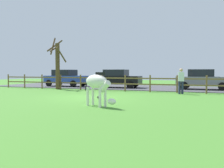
% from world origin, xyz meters
% --- Properties ---
extents(ground_plane, '(60.00, 60.00, 0.00)m').
position_xyz_m(ground_plane, '(0.00, 0.00, 0.00)').
color(ground_plane, '#47842D').
extents(parking_asphalt, '(28.00, 7.40, 0.05)m').
position_xyz_m(parking_asphalt, '(0.00, 9.30, 0.03)').
color(parking_asphalt, '#47474C').
rests_on(parking_asphalt, ground_plane).
extents(paddock_fence, '(20.66, 0.11, 1.19)m').
position_xyz_m(paddock_fence, '(-0.72, 5.00, 0.68)').
color(paddock_fence, brown).
rests_on(paddock_fence, ground_plane).
extents(bare_tree, '(1.60, 1.58, 4.20)m').
position_xyz_m(bare_tree, '(-5.54, 4.78, 2.08)').
color(bare_tree, '#513A23').
rests_on(bare_tree, ground_plane).
extents(zebra, '(1.81, 1.05, 1.41)m').
position_xyz_m(zebra, '(2.02, -3.23, 0.93)').
color(zebra, white).
rests_on(zebra, ground_plane).
extents(crow_on_grass, '(0.21, 0.10, 0.20)m').
position_xyz_m(crow_on_grass, '(0.94, -0.88, 0.13)').
color(crow_on_grass, black).
rests_on(crow_on_grass, ground_plane).
extents(parked_car_blue, '(4.04, 1.96, 1.56)m').
position_xyz_m(parked_car_blue, '(-6.88, 8.01, 0.84)').
color(parked_car_blue, '#2D4CAD').
rests_on(parked_car_blue, parking_asphalt).
extents(parked_car_grey, '(4.04, 1.96, 1.56)m').
position_xyz_m(parked_car_grey, '(5.36, 8.54, 0.84)').
color(parked_car_grey, slate).
rests_on(parked_car_grey, parking_asphalt).
extents(parked_car_black, '(4.10, 2.08, 1.56)m').
position_xyz_m(parked_car_black, '(-1.65, 8.12, 0.84)').
color(parked_car_black, black).
rests_on(parked_car_black, parking_asphalt).
extents(visitor_near_fence, '(0.40, 0.30, 1.64)m').
position_xyz_m(visitor_near_fence, '(4.32, 4.14, 0.91)').
color(visitor_near_fence, '#232847').
rests_on(visitor_near_fence, ground_plane).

